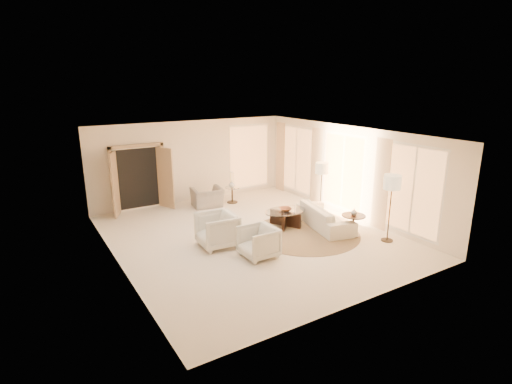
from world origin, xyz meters
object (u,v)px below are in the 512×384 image
side_table (232,193)px  floor_lamp_far (392,185)px  sofa (325,216)px  end_vase (354,212)px  armchair_left (217,228)px  side_vase (232,184)px  end_table (353,222)px  floor_lamp_near (322,170)px  accent_chair (207,194)px  armchair_right (258,241)px  coffee_table (285,216)px  bowl (285,209)px

side_table → floor_lamp_far: size_ratio=0.31×
sofa → end_vase: bearing=-156.2°
sofa → end_vase: 1.03m
sofa → side_table: 3.70m
armchair_left → side_vase: size_ratio=3.99×
floor_lamp_far → sofa: bearing=113.0°
armchair_left → end_table: bearing=73.2°
floor_lamp_far → end_table: bearing=125.7°
floor_lamp_near → accent_chair: bearing=137.8°
end_table → floor_lamp_far: 1.44m
side_vase → end_table: bearing=-73.4°
armchair_left → side_vase: 3.79m
side_table → floor_lamp_near: size_ratio=0.34×
armchair_right → coffee_table: 2.24m
floor_lamp_far → side_vase: bearing=109.7°
armchair_right → bowl: 2.24m
accent_chair → side_table: bearing=-175.2°
floor_lamp_near → coffee_table: bearing=-166.8°
end_table → side_vase: side_vase is taller
bowl → floor_lamp_near: bearing=13.2°
armchair_right → floor_lamp_near: (3.43, 1.75, 0.98)m
floor_lamp_far → side_vase: (-1.86, 5.19, -0.86)m
sofa → floor_lamp_far: size_ratio=1.21×
coffee_table → floor_lamp_near: floor_lamp_near is taller
armchair_right → side_vase: 4.52m
sofa → floor_lamp_far: bearing=-144.1°
sofa → armchair_right: size_ratio=2.62×
end_table → end_vase: size_ratio=3.40×
accent_chair → bowl: accent_chair is taller
armchair_left → floor_lamp_near: size_ratio=0.58×
end_table → bowl: (-1.13, 1.59, 0.10)m
end_table → floor_lamp_near: 2.27m
sofa → bowl: bearing=68.6°
coffee_table → side_table: size_ratio=2.60×
side_table → floor_lamp_near: bearing=-53.2°
coffee_table → accent_chair: bearing=111.2°
side_table → floor_lamp_far: bearing=-70.3°
floor_lamp_near → floor_lamp_far: size_ratio=0.91×
floor_lamp_far → end_vase: 1.24m
end_vase → side_vase: side_vase is taller
armchair_left → armchair_right: armchair_left is taller
armchair_left → accent_chair: armchair_left is taller
sofa → armchair_left: 3.30m
armchair_right → side_vase: bearing=159.7°
accent_chair → armchair_left: bearing=76.9°
floor_lamp_near → armchair_left: bearing=-170.7°
armchair_left → floor_lamp_near: 4.14m
armchair_left → coffee_table: 2.35m
coffee_table → bowl: bowl is taller
accent_chair → end_vase: bearing=124.2°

